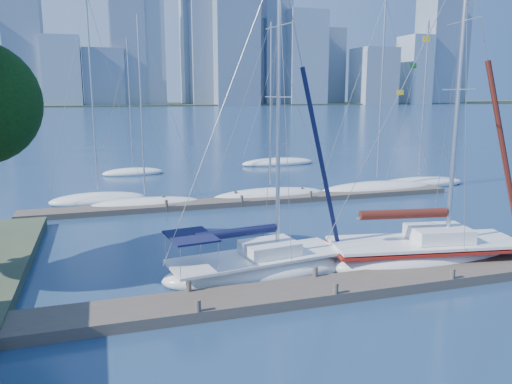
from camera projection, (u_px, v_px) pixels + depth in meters
name	position (u px, v px, depth m)	size (l,w,h in m)	color
ground	(325.00, 295.00, 18.85)	(700.00, 700.00, 0.00)	navy
near_dock	(325.00, 290.00, 18.81)	(26.00, 2.00, 0.40)	#4F4339
far_dock	(253.00, 201.00, 34.38)	(30.00, 1.80, 0.36)	#4F4339
far_shore	(112.00, 105.00, 318.56)	(800.00, 100.00, 1.50)	#38472D
sailboat_navy	(257.00, 252.00, 20.43)	(8.16, 3.67, 13.13)	white
sailboat_maroon	(425.00, 242.00, 22.10)	(9.34, 4.32, 13.64)	white
bg_boat_0	(99.00, 199.00, 34.47)	(6.87, 4.36, 14.33)	white
bg_boat_1	(146.00, 204.00, 33.11)	(7.67, 4.81, 12.56)	white
bg_boat_2	(270.00, 195.00, 35.91)	(8.48, 2.49, 12.54)	white
bg_boat_4	(377.00, 188.00, 38.28)	(9.33, 2.51, 14.54)	white
bg_boat_5	(418.00, 183.00, 40.67)	(8.58, 4.81, 13.29)	white
bg_boat_6	(133.00, 172.00, 46.41)	(5.54, 1.93, 12.59)	white
bg_boat_7	(278.00, 162.00, 52.76)	(8.02, 2.77, 13.11)	white
skyline	(143.00, 44.00, 289.45)	(502.65, 51.31, 114.93)	#8194A7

